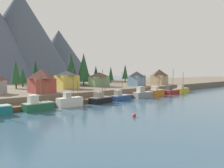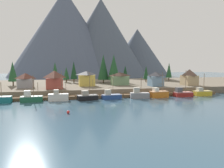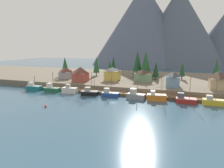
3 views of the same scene
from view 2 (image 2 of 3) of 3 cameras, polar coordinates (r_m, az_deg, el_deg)
The scene contains 30 objects.
ground_plane at distance 91.12m, azimuth -2.81°, elevation -2.19°, with size 400.00×400.00×1.00m, color #335166.
dock at distance 73.47m, azimuth -0.41°, elevation -3.18°, with size 80.00×4.00×1.60m.
shoreline_bank at distance 102.69m, azimuth -3.95°, elevation -0.38°, with size 400.00×56.00×2.50m, color #665B4C.
mountain_west_peak at distance 212.74m, azimuth -12.37°, elevation 13.06°, with size 105.62×105.62×81.50m, color #4C566B.
mountain_central_peak at distance 214.99m, azimuth -2.95°, elevation 12.25°, with size 90.69×90.69×75.23m, color #475160.
mountain_east_peak at distance 237.44m, azimuth 6.72°, elevation 8.46°, with size 68.24×68.24×49.73m, color #475160.
fishing_boat_green at distance 68.88m, azimuth -20.84°, elevation -3.52°, with size 6.36×2.98×8.19m.
fishing_boat_white at distance 68.47m, azimuth -14.17°, elevation -3.32°, with size 6.11×2.43×9.24m.
fishing_boat_black at distance 68.07m, azimuth -6.68°, elevation -3.39°, with size 6.63×3.81×8.83m.
fishing_boat_blue at distance 69.76m, azimuth -0.28°, elevation -3.19°, with size 6.45×2.97×8.30m.
fishing_boat_grey at distance 72.13m, azimuth 7.25°, elevation -2.77°, with size 6.59×3.55×7.34m.
fishing_boat_orange at distance 74.78m, azimuth 12.34°, elevation -2.57°, with size 6.55×3.50×8.81m.
fishing_boat_red at distance 79.26m, azimuth 18.30°, elevation -2.40°, with size 6.29×3.11×9.31m.
fishing_boat_yellow at distance 83.91m, azimuth 22.94°, elevation -2.13°, with size 6.26×2.58×8.03m.
house_blue at distance 88.49m, azimuth 11.59°, elevation 1.39°, with size 5.28×5.64×5.86m.
house_tan at distance 96.21m, azimuth 19.95°, elevation 1.75°, with size 5.36×6.60×6.75m.
house_grey at distance 86.83m, azimuth -22.11°, elevation 0.95°, with size 5.72×5.46×5.58m.
house_yellow at distance 88.58m, azimuth -6.80°, elevation 1.53°, with size 6.56×6.79×6.09m.
house_green at distance 91.38m, azimuth 2.11°, elevation 1.49°, with size 7.60×4.47×5.49m.
house_red at distance 80.20m, azimuth -15.09°, elevation 1.20°, with size 6.05×6.50×6.59m.
conifer_near_left at distance 103.54m, azimuth -10.19°, elevation 3.64°, with size 3.36×3.36×10.24m.
conifer_near_right at distance 107.49m, azimuth -12.12°, elevation 2.83°, with size 3.17×3.17×7.61m.
conifer_mid_left at distance 99.57m, azimuth -14.97°, elevation 3.37°, with size 3.46×3.46×10.05m.
conifer_mid_right at distance 108.09m, azimuth 9.10°, elevation 3.11°, with size 2.75×2.75×8.24m.
conifer_back_left at distance 97.80m, azimuth -25.02°, elevation 3.05°, with size 3.85×3.85×10.02m.
conifer_back_right at distance 100.68m, azimuth 0.47°, elevation 4.54°, with size 5.83×5.83×13.52m.
conifer_centre at distance 102.22m, azimuth -2.34°, elevation 4.56°, with size 5.37×5.37×13.58m.
conifer_far_left at distance 119.61m, azimuth 14.99°, elevation 3.59°, with size 3.19×3.19×9.72m.
conifer_far_right at distance 100.54m, azimuth 3.56°, elevation 2.93°, with size 3.37×3.37×8.32m.
channel_buoy at distance 50.36m, azimuth -11.64°, elevation -7.37°, with size 0.70×0.70×0.70m, color red.
Camera 2 is at (-15.38, -69.05, 11.22)m, focal length 34.19 mm.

